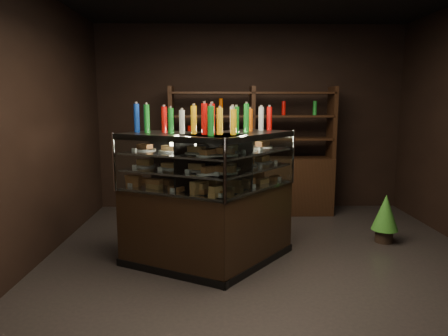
{
  "coord_description": "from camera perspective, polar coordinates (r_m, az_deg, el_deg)",
  "views": [
    {
      "loc": [
        -0.53,
        -4.14,
        1.74
      ],
      "look_at": [
        -0.47,
        -0.11,
        1.09
      ],
      "focal_mm": 32.0,
      "sensor_mm": 36.0,
      "label": 1
    }
  ],
  "objects": [
    {
      "name": "ground",
      "position": [
        4.52,
        6.07,
        -13.49
      ],
      "size": [
        5.0,
        5.0,
        0.0
      ],
      "primitive_type": "plane",
      "color": "black",
      "rests_on": "ground"
    },
    {
      "name": "room_shell",
      "position": [
        4.18,
        6.53,
        11.89
      ],
      "size": [
        5.02,
        5.02,
        3.01
      ],
      "color": "black",
      "rests_on": "ground"
    },
    {
      "name": "display_case",
      "position": [
        4.36,
        -1.84,
        -7.58
      ],
      "size": [
        1.99,
        1.45,
        1.44
      ],
      "rotation": [
        0.0,
        0.0,
        0.21
      ],
      "color": "black",
      "rests_on": "ground"
    },
    {
      "name": "food_display",
      "position": [
        4.22,
        -1.87,
        0.44
      ],
      "size": [
        1.62,
        1.04,
        0.44
      ],
      "color": "#D6914D",
      "rests_on": "display_case"
    },
    {
      "name": "bottles_top",
      "position": [
        4.18,
        -1.93,
        6.94
      ],
      "size": [
        1.45,
        0.9,
        0.3
      ],
      "color": "black",
      "rests_on": "display_case"
    },
    {
      "name": "potted_conifer",
      "position": [
        5.44,
        22.08,
        -5.79
      ],
      "size": [
        0.33,
        0.33,
        0.7
      ],
      "rotation": [
        0.0,
        0.0,
        -0.1
      ],
      "color": "black",
      "rests_on": "ground"
    },
    {
      "name": "back_shelving",
      "position": [
        6.32,
        3.96,
        -1.22
      ],
      "size": [
        2.55,
        0.45,
        2.0
      ],
      "rotation": [
        0.0,
        0.0,
        0.01
      ],
      "color": "black",
      "rests_on": "ground"
    }
  ]
}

